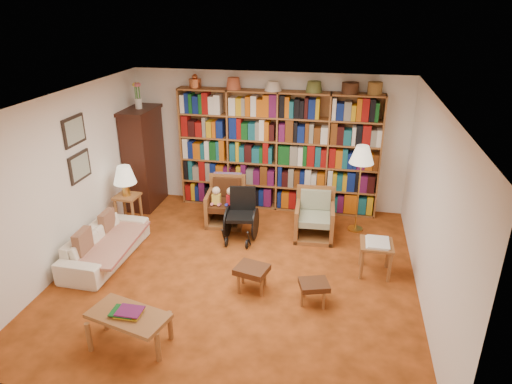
% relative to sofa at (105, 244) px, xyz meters
% --- Properties ---
extents(floor, '(5.00, 5.00, 0.00)m').
position_rel_sofa_xyz_m(floor, '(2.05, 0.02, -0.24)').
color(floor, '#B6511C').
rests_on(floor, ground).
extents(ceiling, '(5.00, 5.00, 0.00)m').
position_rel_sofa_xyz_m(ceiling, '(2.05, 0.02, 2.26)').
color(ceiling, white).
rests_on(ceiling, wall_back).
extents(wall_back, '(5.00, 0.00, 5.00)m').
position_rel_sofa_xyz_m(wall_back, '(2.05, 2.52, 1.01)').
color(wall_back, white).
rests_on(wall_back, floor).
extents(wall_front, '(5.00, 0.00, 5.00)m').
position_rel_sofa_xyz_m(wall_front, '(2.05, -2.48, 1.01)').
color(wall_front, white).
rests_on(wall_front, floor).
extents(wall_left, '(0.00, 5.00, 5.00)m').
position_rel_sofa_xyz_m(wall_left, '(-0.45, 0.02, 1.01)').
color(wall_left, white).
rests_on(wall_left, floor).
extents(wall_right, '(0.00, 5.00, 5.00)m').
position_rel_sofa_xyz_m(wall_right, '(4.55, 0.02, 1.01)').
color(wall_right, white).
rests_on(wall_right, floor).
extents(bookshelf, '(3.60, 0.30, 2.42)m').
position_rel_sofa_xyz_m(bookshelf, '(2.25, 2.35, 0.93)').
color(bookshelf, brown).
rests_on(bookshelf, floor).
extents(curio_cabinet, '(0.50, 0.95, 2.40)m').
position_rel_sofa_xyz_m(curio_cabinet, '(-0.20, 2.02, 0.71)').
color(curio_cabinet, black).
rests_on(curio_cabinet, floor).
extents(framed_pictures, '(0.03, 0.52, 0.97)m').
position_rel_sofa_xyz_m(framed_pictures, '(-0.43, 0.32, 1.38)').
color(framed_pictures, black).
rests_on(framed_pictures, wall_left).
extents(sofa, '(1.69, 0.70, 0.49)m').
position_rel_sofa_xyz_m(sofa, '(0.00, 0.00, 0.00)').
color(sofa, white).
rests_on(sofa, floor).
extents(sofa_throw, '(0.84, 1.49, 0.04)m').
position_rel_sofa_xyz_m(sofa_throw, '(0.05, 0.00, 0.06)').
color(sofa_throw, beige).
rests_on(sofa_throw, sofa).
extents(cushion_left, '(0.11, 0.35, 0.35)m').
position_rel_sofa_xyz_m(cushion_left, '(-0.13, 0.35, 0.21)').
color(cushion_left, maroon).
rests_on(cushion_left, sofa).
extents(cushion_right, '(0.13, 0.38, 0.37)m').
position_rel_sofa_xyz_m(cushion_right, '(-0.13, -0.35, 0.21)').
color(cushion_right, maroon).
rests_on(cushion_right, sofa).
extents(side_table_lamp, '(0.40, 0.40, 0.61)m').
position_rel_sofa_xyz_m(side_table_lamp, '(-0.10, 1.02, 0.20)').
color(side_table_lamp, brown).
rests_on(side_table_lamp, floor).
extents(table_lamp, '(0.38, 0.38, 0.52)m').
position_rel_sofa_xyz_m(table_lamp, '(-0.10, 1.02, 0.72)').
color(table_lamp, gold).
rests_on(table_lamp, side_table_lamp).
extents(armchair_leather, '(0.71, 0.74, 0.82)m').
position_rel_sofa_xyz_m(armchair_leather, '(1.47, 1.62, 0.09)').
color(armchair_leather, brown).
rests_on(armchair_leather, floor).
extents(armchair_sage, '(0.67, 0.69, 0.79)m').
position_rel_sofa_xyz_m(armchair_sage, '(3.04, 1.39, 0.06)').
color(armchair_sage, brown).
rests_on(armchair_sage, floor).
extents(wheelchair, '(0.49, 0.69, 0.86)m').
position_rel_sofa_xyz_m(wheelchair, '(1.86, 1.06, 0.15)').
color(wheelchair, black).
rests_on(wheelchair, floor).
extents(floor_lamp, '(0.40, 0.40, 1.50)m').
position_rel_sofa_xyz_m(floor_lamp, '(3.72, 1.71, 1.05)').
color(floor_lamp, gold).
rests_on(floor_lamp, floor).
extents(side_table_papers, '(0.46, 0.46, 0.52)m').
position_rel_sofa_xyz_m(side_table_papers, '(3.98, 0.39, 0.16)').
color(side_table_papers, brown).
rests_on(side_table_papers, floor).
extents(footstool_a, '(0.49, 0.44, 0.35)m').
position_rel_sofa_xyz_m(footstool_a, '(2.33, -0.35, 0.05)').
color(footstool_a, '#472413').
rests_on(footstool_a, floor).
extents(footstool_b, '(0.44, 0.41, 0.31)m').
position_rel_sofa_xyz_m(footstool_b, '(3.18, -0.48, 0.01)').
color(footstool_b, '#472413').
rests_on(footstool_b, floor).
extents(coffee_table, '(0.99, 0.66, 0.48)m').
position_rel_sofa_xyz_m(coffee_table, '(1.20, -1.67, 0.12)').
color(coffee_table, brown).
rests_on(coffee_table, floor).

